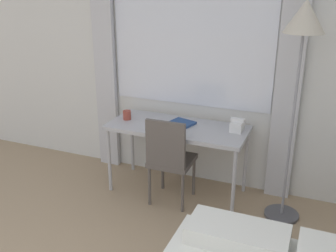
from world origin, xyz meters
name	(u,v)px	position (x,y,z in m)	size (l,w,h in m)	color
wall_back_with_window	(179,55)	(0.02, 3.27, 1.35)	(5.79, 0.13, 2.70)	silver
desk	(178,131)	(0.16, 2.90, 0.67)	(1.38, 0.59, 0.72)	#B2B2B7
desk_chair	(170,157)	(0.17, 2.64, 0.51)	(0.41, 0.41, 0.90)	#59514C
standing_lamp	(302,42)	(1.23, 2.83, 1.62)	(0.33, 0.33, 1.95)	#4C4C51
telephone	(237,125)	(0.73, 3.00, 0.78)	(0.13, 0.18, 0.12)	white
book	(182,123)	(0.18, 2.97, 0.74)	(0.27, 0.24, 0.02)	navy
mug	(127,115)	(-0.40, 2.88, 0.77)	(0.08, 0.08, 0.09)	#993F33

